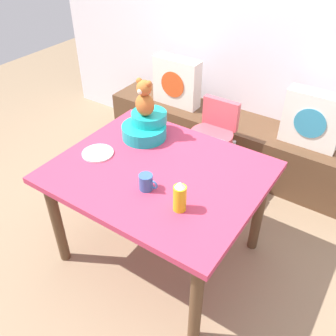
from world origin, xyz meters
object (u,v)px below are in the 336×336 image
Objects in this scene: ketchup_bottle at (180,197)px; infant_seat_teal at (146,127)px; dining_table at (159,183)px; dinner_plate_near at (98,153)px; highchair at (212,137)px; pillow_floral_left at (177,82)px; pillow_floral_right at (313,120)px; coffee_mug at (146,182)px; teddy_bear at (145,99)px.

infant_seat_teal is at bearing 140.13° from ketchup_bottle.
dinner_plate_near is (-0.42, -0.08, 0.11)m from dining_table.
highchair is at bearing 67.86° from infant_seat_teal.
dinner_plate_near is at bearing -111.24° from highchair.
pillow_floral_left is 2.38× the size of ketchup_bottle.
ketchup_bottle reaches higher than pillow_floral_right.
ketchup_bottle is at bearing -8.33° from coffee_mug.
teddy_bear reaches higher than coffee_mug.
pillow_floral_left is 2.20× the size of dinner_plate_near.
dining_table is at bearing -42.33° from infant_seat_teal.
pillow_floral_left is at bearing 145.46° from highchair.
highchair reaches higher than dinner_plate_near.
ketchup_bottle is 0.72m from dinner_plate_near.
pillow_floral_left is at bearing 123.31° from ketchup_bottle.
infant_seat_teal is 0.75m from ketchup_bottle.
infant_seat_teal is (-0.29, 0.27, 0.17)m from dining_table.
teddy_bear is (0.38, -0.97, 0.34)m from pillow_floral_left.
infant_seat_teal is 1.78× the size of ketchup_bottle.
coffee_mug is (-0.52, -1.42, 0.11)m from pillow_floral_right.
infant_seat_teal reaches higher than dinner_plate_near.
dining_table is at bearing -61.59° from pillow_floral_left.
infant_seat_teal is 0.21m from teddy_bear.
pillow_floral_right is at bearing 65.35° from dining_table.
ketchup_bottle reaches higher than pillow_floral_left.
ketchup_bottle reaches higher than dining_table.
highchair is at bearing -34.54° from pillow_floral_left.
coffee_mug is 0.47m from dinner_plate_near.
ketchup_bottle reaches higher than infant_seat_teal.
dining_table is at bearing 142.82° from ketchup_bottle.
teddy_bear is (-0.00, -0.00, 0.21)m from infant_seat_teal.
highchair is 2.39× the size of infant_seat_teal.
pillow_floral_right is at bearing 53.26° from dinner_plate_near.
ketchup_bottle is (0.35, -1.04, 0.31)m from highchair.
ketchup_bottle reaches higher than coffee_mug.
pillow_floral_right is 1.36m from dining_table.
pillow_floral_left is 1.33× the size of infant_seat_teal.
teddy_bear is (-0.23, -0.56, 0.50)m from highchair.
pillow_floral_right is 2.38× the size of ketchup_bottle.
highchair is at bearing 108.71° from ketchup_bottle.
dinner_plate_near is at bearing -109.76° from infant_seat_teal.
pillow_floral_left is at bearing 111.22° from teddy_bear.
coffee_mug is 0.60× the size of dinner_plate_near.
dinner_plate_near is at bearing -168.98° from dining_table.
pillow_floral_left is 1.05m from infant_seat_teal.
teddy_bear reaches higher than highchair.
teddy_bear reaches higher than pillow_floral_right.
pillow_floral_left is at bearing 118.41° from dining_table.
coffee_mug is at bearing 171.67° from ketchup_bottle.
pillow_floral_left is 1.34m from dinner_plate_near.
infant_seat_teal is (-0.86, -0.97, 0.13)m from pillow_floral_right.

